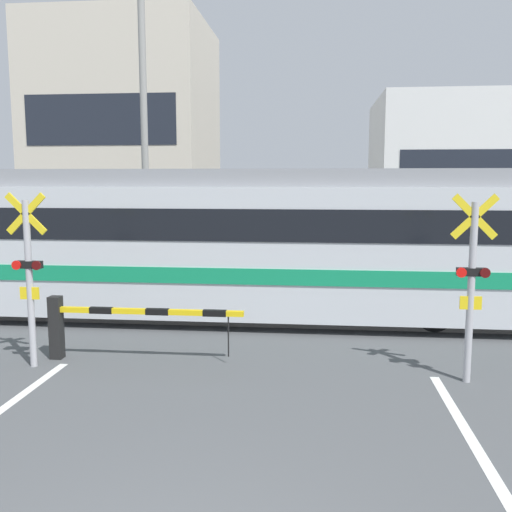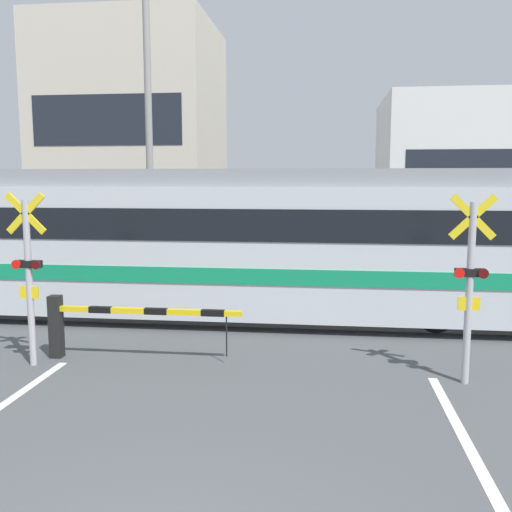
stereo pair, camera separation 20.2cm
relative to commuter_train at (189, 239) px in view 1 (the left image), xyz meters
The scene contains 11 objects.
rail_track_near 2.48m from the commuter_train, 23.59° to the right, with size 50.00×0.10×0.08m.
rail_track_far 2.48m from the commuter_train, 23.59° to the left, with size 50.00×0.10×0.08m.
commuter_train is the anchor object (origin of this frame).
crossing_barrier_near 3.46m from the commuter_train, 104.59° to the right, with size 3.36×0.20×1.09m.
crossing_barrier_far 5.12m from the commuter_train, 34.70° to the left, with size 3.36×0.20×1.09m.
crossing_signal_left 4.08m from the commuter_train, 116.74° to the right, with size 0.68×0.15×2.87m.
crossing_signal_right 6.28m from the commuter_train, 35.40° to the right, with size 0.68×0.15×2.87m.
pedestrian 5.03m from the commuter_train, 65.34° to the left, with size 0.38×0.22×1.55m.
building_left_of_street 14.20m from the commuter_train, 113.68° to the left, with size 7.16×6.59×9.74m.
building_right_of_street 15.52m from the commuter_train, 55.20° to the left, with size 7.10×6.59×6.39m.
utility_pole_streetside 6.45m from the commuter_train, 115.77° to the left, with size 0.22×0.22×8.53m.
Camera 1 is at (1.15, -3.45, 3.08)m, focal length 40.00 mm.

